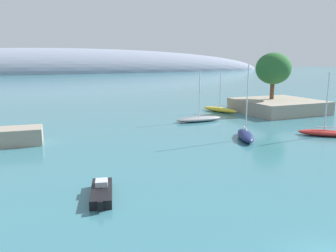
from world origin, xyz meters
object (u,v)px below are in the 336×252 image
Objects in this scene: sailboat_grey_near_shore at (199,119)px; sailboat_red_outer_mooring at (324,132)px; tree_clump_shore at (273,69)px; sailboat_yellow_end_of_line at (220,109)px; sailboat_navy_mid_mooring at (246,135)px; motorboat_black_alongside_breakwater at (102,192)px.

sailboat_red_outer_mooring is (10.32, -15.64, 0.01)m from sailboat_grey_near_shore.
tree_clump_shore is 1.04× the size of sailboat_red_outer_mooring.
tree_clump_shore reaches higher than sailboat_red_outer_mooring.
sailboat_grey_near_shore is at bearing 111.93° from sailboat_yellow_end_of_line.
sailboat_navy_mid_mooring is (-0.41, -13.28, 0.10)m from sailboat_grey_near_shore.
sailboat_yellow_end_of_line is (-2.09, 22.83, 0.00)m from sailboat_red_outer_mooring.
motorboat_black_alongside_breakwater is (-20.61, -11.15, -0.19)m from sailboat_navy_mid_mooring.
tree_clump_shore is at bearing -167.80° from sailboat_grey_near_shore.
sailboat_red_outer_mooring is at bearing 123.01° from sailboat_grey_near_shore.
sailboat_grey_near_shore is 13.29m from sailboat_navy_mid_mooring.
sailboat_grey_near_shore is 10.93m from sailboat_yellow_end_of_line.
motorboat_black_alongside_breakwater is at bearing 48.88° from sailboat_grey_near_shore.
motorboat_black_alongside_breakwater is (-38.67, -28.37, -7.74)m from tree_clump_shore.
sailboat_red_outer_mooring reaches higher than motorboat_black_alongside_breakwater.
sailboat_grey_near_shore reaches higher than motorboat_black_alongside_breakwater.
sailboat_red_outer_mooring is 22.93m from sailboat_yellow_end_of_line.
sailboat_navy_mid_mooring reaches higher than sailboat_yellow_end_of_line.
motorboat_black_alongside_breakwater is at bearing -143.73° from tree_clump_shore.
sailboat_grey_near_shore is 1.02× the size of sailboat_yellow_end_of_line.
sailboat_navy_mid_mooring reaches higher than sailboat_grey_near_shore.
tree_clump_shore is 48.59m from motorboat_black_alongside_breakwater.
tree_clump_shore reaches higher than sailboat_grey_near_shore.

